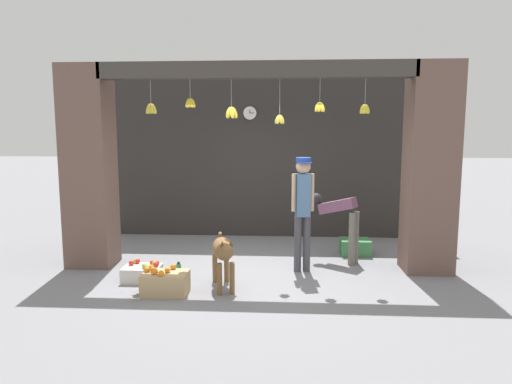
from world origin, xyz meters
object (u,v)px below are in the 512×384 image
worker_stooping (340,217)px  shopkeeper (303,204)px  fruit_crate_apples (142,273)px  water_bottle (179,272)px  dog (223,252)px  fruit_crate_oranges (165,282)px  wall_clock (250,113)px  produce_box_green (355,247)px

worker_stooping → shopkeeper: bearing=162.0°
fruit_crate_apples → water_bottle: size_ratio=1.84×
dog → fruit_crate_oranges: size_ratio=1.68×
wall_clock → shopkeeper: bearing=-67.1°
worker_stooping → water_bottle: 2.72m
fruit_crate_oranges → produce_box_green: (2.79, 2.10, -0.02)m
fruit_crate_oranges → fruit_crate_apples: (-0.46, 0.51, -0.04)m
worker_stooping → fruit_crate_apples: size_ratio=2.13×
shopkeeper → worker_stooping: shopkeeper is taller
shopkeeper → dog: bearing=27.2°
fruit_crate_oranges → produce_box_green: bearing=37.0°
fruit_crate_apples → wall_clock: 3.94m
fruit_crate_apples → water_bottle: (0.53, -0.00, 0.01)m
shopkeeper → fruit_crate_apples: 2.54m
dog → produce_box_green: size_ratio=1.97×
water_bottle → wall_clock: wall_clock is taller
water_bottle → fruit_crate_oranges: bearing=-97.2°
fruit_crate_apples → produce_box_green: bearing=26.0°
wall_clock → worker_stooping: bearing=-47.2°
shopkeeper → fruit_crate_oranges: shopkeeper is taller
produce_box_green → fruit_crate_apples: bearing=-154.0°
fruit_crate_oranges → water_bottle: 0.51m
dog → water_bottle: size_ratio=3.52×
water_bottle → wall_clock: size_ratio=1.03×
dog → wall_clock: size_ratio=3.61×
worker_stooping → fruit_crate_oranges: worker_stooping is taller
worker_stooping → fruit_crate_apples: (-2.93, -1.14, -0.62)m
fruit_crate_oranges → wall_clock: size_ratio=2.16×
fruit_crate_oranges → wall_clock: 4.18m
dog → fruit_crate_apples: bearing=-117.7°
worker_stooping → fruit_crate_oranges: (-2.46, -1.65, -0.58)m
worker_stooping → water_bottle: worker_stooping is taller
worker_stooping → fruit_crate_oranges: 3.02m
worker_stooping → fruit_crate_apples: bearing=141.5°
dog → water_bottle: bearing=-126.7°
wall_clock → fruit_crate_apples: bearing=-115.0°
fruit_crate_oranges → water_bottle: bearing=82.8°
dog → worker_stooping: (1.72, 1.41, 0.22)m
fruit_crate_oranges → produce_box_green: fruit_crate_oranges is taller
worker_stooping → fruit_crate_oranges: size_ratio=1.87×
shopkeeper → wall_clock: size_ratio=6.37×
shopkeeper → fruit_crate_oranges: size_ratio=2.95×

